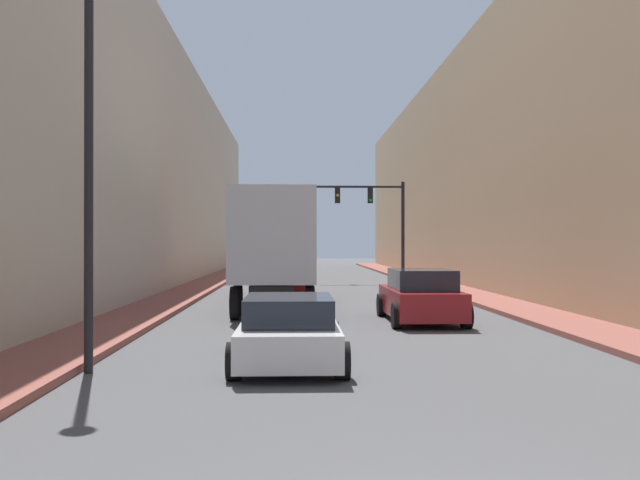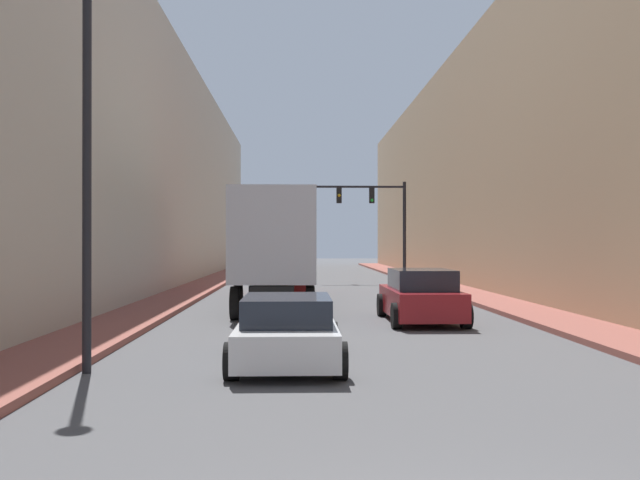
{
  "view_description": "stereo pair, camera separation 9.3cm",
  "coord_description": "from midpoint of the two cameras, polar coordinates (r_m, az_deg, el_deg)",
  "views": [
    {
      "loc": [
        -1.37,
        -4.53,
        2.3
      ],
      "look_at": [
        -0.6,
        16.6,
        2.38
      ],
      "focal_mm": 40.0,
      "sensor_mm": 36.0,
      "label": 1
    },
    {
      "loc": [
        -1.28,
        -4.53,
        2.3
      ],
      "look_at": [
        -0.6,
        16.6,
        2.38
      ],
      "focal_mm": 40.0,
      "sensor_mm": 36.0,
      "label": 2
    }
  ],
  "objects": [
    {
      "name": "street_lamp",
      "position": [
        13.41,
        -18.2,
        9.42
      ],
      "size": [
        0.44,
        0.44,
        7.13
      ],
      "color": "black",
      "rests_on": "ground"
    },
    {
      "name": "sidewalk_right",
      "position": [
        35.41,
        10.15,
        -3.83
      ],
      "size": [
        2.02,
        80.0,
        0.15
      ],
      "color": "brown",
      "rests_on": "ground"
    },
    {
      "name": "building_left",
      "position": [
        35.87,
        -16.45,
        6.11
      ],
      "size": [
        6.0,
        80.0,
        12.51
      ],
      "color": "#BCB29E",
      "rests_on": "ground"
    },
    {
      "name": "sedan_car",
      "position": [
        13.56,
        -2.7,
        -7.32
      ],
      "size": [
        2.06,
        4.31,
        1.3
      ],
      "color": "silver",
      "rests_on": "ground"
    },
    {
      "name": "sidewalk_left",
      "position": [
        34.94,
        -10.06,
        -3.87
      ],
      "size": [
        2.02,
        80.0,
        0.15
      ],
      "color": "brown",
      "rests_on": "ground"
    },
    {
      "name": "suv_car",
      "position": [
        20.96,
        7.93,
        -4.51
      ],
      "size": [
        2.12,
        4.64,
        1.54
      ],
      "color": "maroon",
      "rests_on": "ground"
    },
    {
      "name": "semi_truck",
      "position": [
        26.62,
        -3.57,
        -0.33
      ],
      "size": [
        2.56,
        13.18,
        3.95
      ],
      "color": "silver",
      "rests_on": "ground"
    },
    {
      "name": "traffic_signal_gantry",
      "position": [
        41.81,
        4.68,
        2.19
      ],
      "size": [
        5.86,
        0.35,
        5.88
      ],
      "color": "black",
      "rests_on": "ground"
    },
    {
      "name": "building_right",
      "position": [
        36.62,
        16.33,
        6.12
      ],
      "size": [
        6.0,
        80.0,
        12.69
      ],
      "color": "tan",
      "rests_on": "ground"
    }
  ]
}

